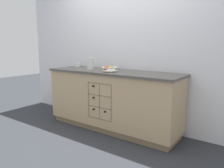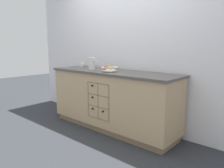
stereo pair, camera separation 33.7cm
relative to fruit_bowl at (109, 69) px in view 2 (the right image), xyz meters
name	(u,v)px [view 2 (the right image)]	position (x,y,z in m)	size (l,w,h in m)	color
ground_plane	(112,128)	(0.00, 0.07, -0.96)	(14.00, 14.00, 0.00)	#2D3035
back_wall	(127,47)	(0.00, 0.43, 0.31)	(4.54, 0.06, 2.55)	white
kitchen_island	(112,100)	(0.00, 0.07, -0.49)	(2.18, 0.64, 0.92)	#8B7354
fruit_bowl	(109,69)	(0.00, 0.00, 0.00)	(0.25, 0.25, 0.09)	silver
white_pitcher	(92,63)	(-0.39, 0.01, 0.06)	(0.18, 0.12, 0.19)	silver
ceramic_mug	(82,64)	(-0.90, 0.22, 0.00)	(0.11, 0.08, 0.08)	white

